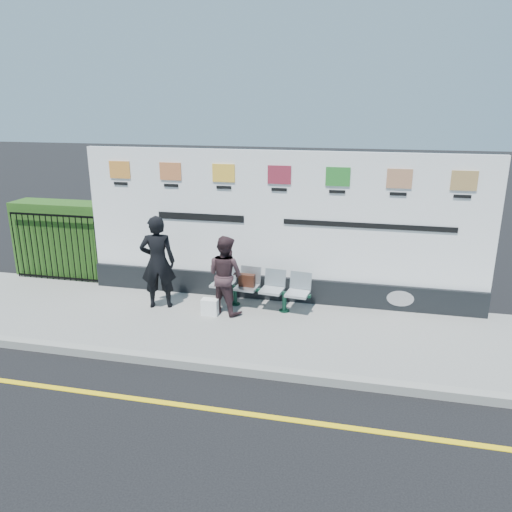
{
  "coord_description": "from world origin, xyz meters",
  "views": [
    {
      "loc": [
        2.16,
        -5.57,
        4.01
      ],
      "look_at": [
        0.21,
        3.06,
        1.25
      ],
      "focal_mm": 35.0,
      "sensor_mm": 36.0,
      "label": 1
    }
  ],
  "objects_px": {
    "bench": "(259,298)",
    "woman_right": "(225,275)",
    "billboard": "(279,237)",
    "woman_left": "(158,262)"
  },
  "relations": [
    {
      "from": "bench",
      "to": "woman_right",
      "type": "bearing_deg",
      "value": -144.85
    },
    {
      "from": "billboard",
      "to": "woman_right",
      "type": "relative_size",
      "value": 5.3
    },
    {
      "from": "woman_right",
      "to": "billboard",
      "type": "bearing_deg",
      "value": -109.78
    },
    {
      "from": "woman_left",
      "to": "woman_right",
      "type": "distance_m",
      "value": 1.35
    },
    {
      "from": "woman_left",
      "to": "woman_right",
      "type": "xyz_separation_m",
      "value": [
        1.34,
        0.04,
        -0.16
      ]
    },
    {
      "from": "billboard",
      "to": "woman_right",
      "type": "height_order",
      "value": "billboard"
    },
    {
      "from": "billboard",
      "to": "woman_left",
      "type": "height_order",
      "value": "billboard"
    },
    {
      "from": "billboard",
      "to": "woman_left",
      "type": "bearing_deg",
      "value": -157.21
    },
    {
      "from": "bench",
      "to": "woman_left",
      "type": "height_order",
      "value": "woman_left"
    },
    {
      "from": "woman_left",
      "to": "bench",
      "type": "bearing_deg",
      "value": 174.02
    }
  ]
}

